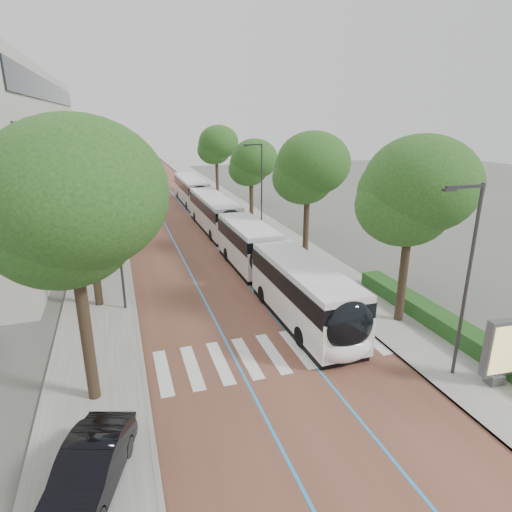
{
  "coord_description": "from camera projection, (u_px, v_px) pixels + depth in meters",
  "views": [
    {
      "loc": [
        -5.93,
        -15.25,
        10.42
      ],
      "look_at": [
        1.68,
        8.03,
        2.4
      ],
      "focal_mm": 30.0,
      "sensor_mm": 36.0,
      "label": 1
    }
  ],
  "objects": [
    {
      "name": "ground",
      "position": [
        276.0,
        366.0,
        18.77
      ],
      "size": [
        160.0,
        160.0,
        0.0
      ],
      "primitive_type": "plane",
      "color": "#51544C",
      "rests_on": "ground"
    },
    {
      "name": "trees_right",
      "position": [
        274.0,
        164.0,
        38.16
      ],
      "size": [
        5.54,
        47.48,
        9.09
      ],
      "color": "black",
      "rests_on": "ground"
    },
    {
      "name": "kerb_left",
      "position": [
        121.0,
        204.0,
        53.22
      ],
      "size": [
        0.2,
        140.0,
        0.14
      ],
      "primitive_type": "cube",
      "color": "gray",
      "rests_on": "ground"
    },
    {
      "name": "lead_bus",
      "position": [
        277.0,
        270.0,
        25.71
      ],
      "size": [
        2.75,
        18.43,
        3.2
      ],
      "rotation": [
        0.0,
        0.0,
        0.01
      ],
      "color": "black",
      "rests_on": "ground"
    },
    {
      "name": "hedge",
      "position": [
        447.0,
        325.0,
        21.3
      ],
      "size": [
        1.2,
        14.0,
        0.8
      ],
      "primitive_type": "cube",
      "color": "#1F4A19",
      "rests_on": "sidewalk_right"
    },
    {
      "name": "kerb_right",
      "position": [
        209.0,
        199.0,
        56.53
      ],
      "size": [
        0.2,
        140.0,
        0.14
      ],
      "primitive_type": "cube",
      "color": "gray",
      "rests_on": "ground"
    },
    {
      "name": "lane_line_right",
      "position": [
        179.0,
        201.0,
        55.36
      ],
      "size": [
        0.12,
        126.0,
        0.01
      ],
      "primitive_type": "cube",
      "color": "#298AD1",
      "rests_on": "road"
    },
    {
      "name": "sidewalk_left",
      "position": [
        105.0,
        205.0,
        52.66
      ],
      "size": [
        4.0,
        140.0,
        0.12
      ],
      "primitive_type": "cube",
      "color": "gray",
      "rests_on": "ground"
    },
    {
      "name": "zebra_crossing",
      "position": [
        273.0,
        353.0,
        19.72
      ],
      "size": [
        10.55,
        3.6,
        0.01
      ],
      "color": "silver",
      "rests_on": "ground"
    },
    {
      "name": "trees_left",
      "position": [
        94.0,
        161.0,
        36.01
      ],
      "size": [
        6.04,
        60.92,
        9.99
      ],
      "color": "black",
      "rests_on": "ground"
    },
    {
      "name": "road",
      "position": [
        166.0,
        201.0,
        54.89
      ],
      "size": [
        11.0,
        140.0,
        0.02
      ],
      "primitive_type": "cube",
      "color": "brown",
      "rests_on": "ground"
    },
    {
      "name": "parked_car",
      "position": [
        89.0,
        470.0,
        12.13
      ],
      "size": [
        2.86,
        4.69,
        1.46
      ],
      "primitive_type": "imported",
      "rotation": [
        0.0,
        0.0,
        -0.32
      ],
      "color": "black",
      "rests_on": "sidewalk_left"
    },
    {
      "name": "sidewalk_right",
      "position": [
        223.0,
        198.0,
        57.1
      ],
      "size": [
        4.0,
        140.0,
        0.12
      ],
      "primitive_type": "cube",
      "color": "gray",
      "rests_on": "ground"
    },
    {
      "name": "streetlight_near",
      "position": [
        466.0,
        269.0,
        16.52
      ],
      "size": [
        1.82,
        0.2,
        8.0
      ],
      "color": "#313134",
      "rests_on": "sidewalk_right"
    },
    {
      "name": "bus_queued_0",
      "position": [
        215.0,
        214.0,
        40.34
      ],
      "size": [
        2.65,
        12.42,
        3.2
      ],
      "rotation": [
        0.0,
        0.0,
        0.01
      ],
      "color": "white",
      "rests_on": "ground"
    },
    {
      "name": "lamp_post_left",
      "position": [
        118.0,
        240.0,
        22.91
      ],
      "size": [
        0.14,
        0.14,
        8.0
      ],
      "primitive_type": "cylinder",
      "color": "#313134",
      "rests_on": "sidewalk_left"
    },
    {
      "name": "streetlight_far",
      "position": [
        260.0,
        181.0,
        39.1
      ],
      "size": [
        1.82,
        0.2,
        8.0
      ],
      "color": "#313134",
      "rests_on": "sidewalk_right"
    },
    {
      "name": "lane_line_left",
      "position": [
        154.0,
        202.0,
        54.42
      ],
      "size": [
        0.12,
        126.0,
        0.01
      ],
      "primitive_type": "cube",
      "color": "#298AD1",
      "rests_on": "road"
    },
    {
      "name": "ad_panel",
      "position": [
        500.0,
        351.0,
        16.87
      ],
      "size": [
        1.38,
        0.57,
        2.82
      ],
      "rotation": [
        0.0,
        0.0,
        -0.08
      ],
      "color": "#59595B",
      "rests_on": "sidewalk_right"
    },
    {
      "name": "bus_queued_1",
      "position": [
        192.0,
        191.0,
        52.62
      ],
      "size": [
        2.58,
        12.41,
        3.2
      ],
      "rotation": [
        0.0,
        0.0,
        -0.0
      ],
      "color": "white",
      "rests_on": "ground"
    }
  ]
}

